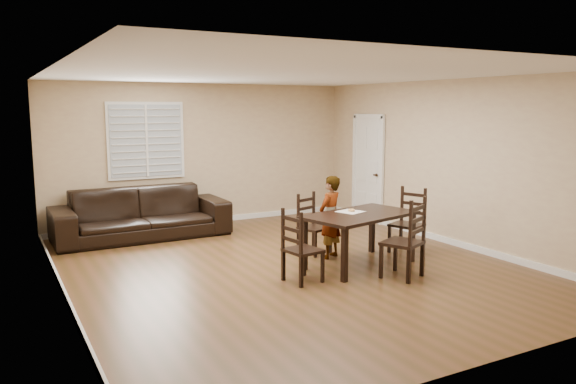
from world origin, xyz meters
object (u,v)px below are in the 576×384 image
object	(u,v)px
donut	(351,210)
sofa	(141,213)
chair_left	(296,250)
child	(330,217)
dining_table	(360,220)
chair_near	(309,226)
chair_far	(412,242)
chair_right	(411,222)

from	to	relation	value
donut	sofa	size ratio (longest dim) A/B	0.03
chair_left	child	xyz separation A→B (m)	(1.06, 0.85, 0.18)
chair_left	child	bearing A→B (deg)	-59.87
dining_table	donut	world-z (taller)	donut
chair_near	child	distance (m)	0.48
dining_table	child	size ratio (longest dim) A/B	1.44
donut	child	bearing A→B (deg)	106.45
chair_near	chair_far	bearing A→B (deg)	-94.04
child	sofa	distance (m)	3.43
chair_far	sofa	xyz separation A→B (m)	(-2.54, 4.06, -0.06)
chair_far	sofa	bearing A→B (deg)	-82.83
sofa	chair_left	bearing A→B (deg)	-73.21
chair_right	dining_table	bearing A→B (deg)	-97.26
chair_right	sofa	xyz separation A→B (m)	(-3.51, 2.92, -0.03)
chair_right	sofa	size ratio (longest dim) A/B	0.34
dining_table	chair_left	xyz separation A→B (m)	(-1.20, -0.28, -0.23)
chair_left	chair_right	world-z (taller)	chair_right
chair_far	sofa	world-z (taller)	chair_far
donut	chair_near	bearing A→B (deg)	105.65
chair_far	chair_right	distance (m)	1.50
chair_far	chair_left	bearing A→B (deg)	-46.21
chair_near	chair_right	bearing A→B (deg)	-44.09
chair_left	donut	size ratio (longest dim) A/B	9.44
chair_far	donut	bearing A→B (deg)	-100.94
dining_table	chair_left	size ratio (longest dim) A/B	1.85
chair_far	donut	size ratio (longest dim) A/B	10.62
chair_near	chair_left	bearing A→B (deg)	-145.40
dining_table	sofa	bearing A→B (deg)	112.02
child	chair_near	bearing A→B (deg)	-101.68
dining_table	chair_near	distance (m)	1.06
dining_table	sofa	xyz separation A→B (m)	(-2.31, 3.22, -0.24)
donut	sofa	bearing A→B (deg)	126.92
chair_far	chair_right	size ratio (longest dim) A/B	1.08
chair_left	chair_far	bearing A→B (deg)	-119.97
donut	dining_table	bearing A→B (deg)	-82.75
child	donut	world-z (taller)	child
dining_table	chair_right	size ratio (longest dim) A/B	1.77
chair_far	donut	world-z (taller)	chair_far
chair_right	chair_near	bearing A→B (deg)	-137.03
dining_table	child	distance (m)	0.59
chair_right	donut	xyz separation A→B (m)	(-1.22, -0.13, 0.32)
chair_far	chair_left	distance (m)	1.54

